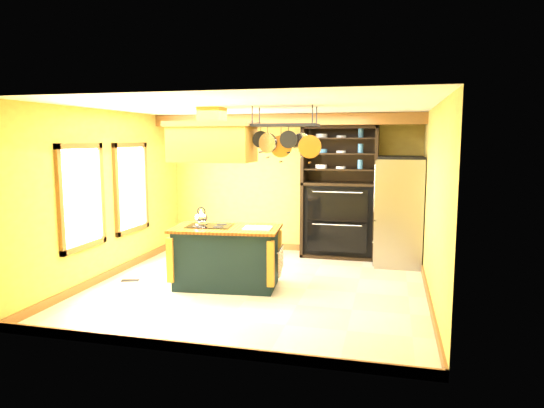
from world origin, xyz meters
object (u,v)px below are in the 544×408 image
at_px(kitchen_island, 226,256).
at_px(pot_rack, 286,134).
at_px(refrigerator, 398,213).
at_px(range_hood, 212,140).
at_px(hutch, 339,207).

relative_size(kitchen_island, pot_rack, 1.62).
distance_m(kitchen_island, pot_rack, 2.05).
distance_m(pot_rack, refrigerator, 2.96).
distance_m(range_hood, pot_rack, 1.12).
bearing_deg(hutch, refrigerator, -16.80).
bearing_deg(hutch, pot_rack, -102.70).
height_order(kitchen_island, pot_rack, pot_rack).
bearing_deg(hutch, kitchen_island, -121.35).
bearing_deg(kitchen_island, hutch, 53.16).
xyz_separation_m(range_hood, pot_rack, (1.11, -0.00, 0.08)).
distance_m(kitchen_island, hutch, 2.83).
bearing_deg(refrigerator, kitchen_island, -141.05).
bearing_deg(refrigerator, hutch, 163.20).
height_order(kitchen_island, range_hood, range_hood).
bearing_deg(range_hood, kitchen_island, 0.19).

